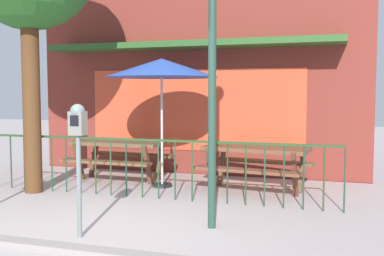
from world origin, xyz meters
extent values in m
plane|color=#B4A8A6|center=(0.00, 0.00, 0.00)|extent=(40.00, 40.00, 0.00)
cube|color=#581D1F|center=(0.00, 4.56, 0.00)|extent=(7.09, 0.54, 0.01)
cube|color=maroon|center=(0.00, 4.56, 2.92)|extent=(7.09, 0.50, 5.84)
cube|color=#E54C2D|center=(0.00, 4.30, 1.35)|extent=(4.61, 0.02, 1.70)
cube|color=#2C5825|center=(0.00, 3.94, 2.66)|extent=(6.03, 0.75, 0.12)
cube|color=#264621|center=(0.00, 1.95, 0.95)|extent=(5.96, 0.04, 0.04)
cylinder|color=#253E25|center=(-2.70, 1.95, 0.47)|extent=(0.02, 0.02, 0.95)
cylinder|color=#2B4124|center=(-2.41, 1.95, 0.47)|extent=(0.02, 0.02, 0.95)
cylinder|color=#2D462A|center=(-2.13, 1.95, 0.47)|extent=(0.02, 0.02, 0.95)
cylinder|color=#1B4D21|center=(-1.84, 1.95, 0.47)|extent=(0.02, 0.02, 0.95)
cylinder|color=#1A4432|center=(-1.56, 1.95, 0.47)|extent=(0.02, 0.02, 0.95)
cylinder|color=#273E1F|center=(-1.28, 1.95, 0.47)|extent=(0.02, 0.02, 0.95)
cylinder|color=#214B26|center=(-0.99, 1.95, 0.47)|extent=(0.02, 0.02, 0.95)
cylinder|color=#2D4A2A|center=(-0.71, 1.95, 0.47)|extent=(0.02, 0.02, 0.95)
cylinder|color=#1A3E30|center=(-0.43, 1.95, 0.47)|extent=(0.02, 0.02, 0.95)
cylinder|color=#204223|center=(-0.14, 1.95, 0.47)|extent=(0.02, 0.02, 0.95)
cylinder|color=#29412F|center=(0.14, 1.95, 0.47)|extent=(0.02, 0.02, 0.95)
cylinder|color=#1C462C|center=(0.43, 1.95, 0.47)|extent=(0.02, 0.02, 0.95)
cylinder|color=#1B4825|center=(0.71, 1.95, 0.47)|extent=(0.02, 0.02, 0.95)
cylinder|color=#283F2D|center=(0.99, 1.95, 0.47)|extent=(0.02, 0.02, 0.95)
cylinder|color=#1F3F22|center=(1.28, 1.95, 0.47)|extent=(0.02, 0.02, 0.95)
cylinder|color=#21461F|center=(1.56, 1.95, 0.47)|extent=(0.02, 0.02, 0.95)
cylinder|color=#2A4432|center=(1.84, 1.95, 0.47)|extent=(0.02, 0.02, 0.95)
cylinder|color=#204029|center=(2.13, 1.95, 0.47)|extent=(0.02, 0.02, 0.95)
cylinder|color=#1B3E2F|center=(2.41, 1.95, 0.47)|extent=(0.02, 0.02, 0.95)
cylinder|color=#2C3E23|center=(2.70, 1.95, 0.47)|extent=(0.02, 0.02, 0.95)
cylinder|color=#203F32|center=(2.98, 1.95, 0.47)|extent=(0.02, 0.02, 0.95)
cube|color=brown|center=(-1.16, 3.17, 0.74)|extent=(1.83, 0.83, 0.07)
cube|color=brown|center=(-1.18, 2.62, 0.44)|extent=(1.81, 0.33, 0.05)
cube|color=brown|center=(-1.14, 3.72, 0.44)|extent=(1.81, 0.33, 0.05)
cube|color=brown|center=(-1.91, 2.92, 0.37)|extent=(0.08, 0.35, 0.78)
cube|color=#553322|center=(-1.89, 3.48, 0.37)|extent=(0.08, 0.35, 0.78)
cube|color=brown|center=(-0.43, 2.87, 0.37)|extent=(0.08, 0.35, 0.78)
cube|color=#4D4418|center=(-0.41, 3.42, 0.37)|extent=(0.08, 0.35, 0.78)
cube|color=brown|center=(1.53, 3.04, 0.74)|extent=(1.88, 0.98, 0.07)
cube|color=brown|center=(1.46, 2.49, 0.44)|extent=(1.82, 0.49, 0.05)
cube|color=brown|center=(1.60, 3.58, 0.44)|extent=(1.82, 0.49, 0.05)
cube|color=brown|center=(0.76, 2.85, 0.37)|extent=(0.11, 0.36, 0.78)
cube|color=brown|center=(0.84, 3.41, 0.37)|extent=(0.11, 0.36, 0.78)
cube|color=brown|center=(2.23, 2.66, 0.37)|extent=(0.11, 0.36, 0.78)
cube|color=brown|center=(2.30, 3.22, 0.37)|extent=(0.11, 0.36, 0.78)
cylinder|color=black|center=(-0.15, 2.88, 0.03)|extent=(0.36, 0.36, 0.05)
cylinder|color=#B8B4B8|center=(-0.15, 2.88, 1.14)|extent=(0.04, 0.04, 2.27)
cone|color=blue|center=(-0.15, 2.88, 2.15)|extent=(2.04, 2.04, 0.34)
cylinder|color=slate|center=(-0.03, -0.13, 0.61)|extent=(0.06, 0.06, 1.21)
cube|color=slate|center=(-0.03, -0.13, 1.35)|extent=(0.18, 0.14, 0.28)
sphere|color=slate|center=(-0.03, -0.13, 1.49)|extent=(0.17, 0.17, 0.17)
cube|color=black|center=(-0.03, -0.21, 1.39)|extent=(0.11, 0.01, 0.12)
cylinder|color=#53331B|center=(-2.10, 1.78, 1.64)|extent=(0.30, 0.30, 3.28)
cylinder|color=#244436|center=(1.36, 0.70, 1.85)|extent=(0.10, 0.10, 3.71)
cube|color=gray|center=(0.00, -0.58, 0.00)|extent=(9.93, 0.20, 0.11)
camera|label=1|loc=(2.80, -4.74, 1.70)|focal=42.32mm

